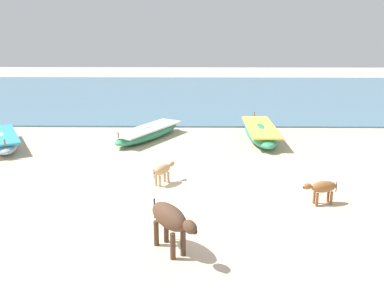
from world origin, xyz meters
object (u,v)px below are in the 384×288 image
Objects in this scene: fishing_boat_2 at (148,133)px; calf_near_tan at (163,170)px; fishing_boat_1 at (2,140)px; fishing_boat_4 at (260,132)px; cow_adult_dark at (170,219)px; calf_far_brown at (322,188)px.

fishing_boat_2 reaches higher than calf_near_tan.
fishing_boat_4 reaches higher than fishing_boat_1.
fishing_boat_1 is 10.40m from cow_adult_dark.
cow_adult_dark is (-3.19, -8.88, 0.42)m from fishing_boat_4.
calf_far_brown is (5.36, -6.46, 0.19)m from fishing_boat_2.
fishing_boat_4 reaches higher than calf_near_tan.
cow_adult_dark is at bearing 160.30° from fishing_boat_4.
cow_adult_dark is (7.12, -7.57, 0.44)m from fishing_boat_1.
cow_adult_dark is at bearing 39.95° from fishing_boat_2.
calf_far_brown is (0.64, -6.47, 0.15)m from fishing_boat_4.
fishing_boat_2 is at bearing 46.89° from calf_near_tan.
fishing_boat_2 is 5.20m from calf_near_tan.
fishing_boat_1 is at bearing 97.27° from fishing_boat_4.
calf_far_brown is at bearing 86.28° from cow_adult_dark.
cow_adult_dark is at bearing 13.39° from fishing_boat_1.
calf_near_tan is at bearing -31.35° from calf_far_brown.
fishing_boat_2 is 0.91× the size of fishing_boat_4.
fishing_boat_2 is 4.72m from fishing_boat_4.
fishing_boat_1 is at bearing -39.02° from calf_far_brown.
calf_near_tan is (1.05, -5.09, 0.17)m from fishing_boat_2.
fishing_boat_2 is at bearing 153.96° from cow_adult_dark.
fishing_boat_4 reaches higher than fishing_boat_2.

